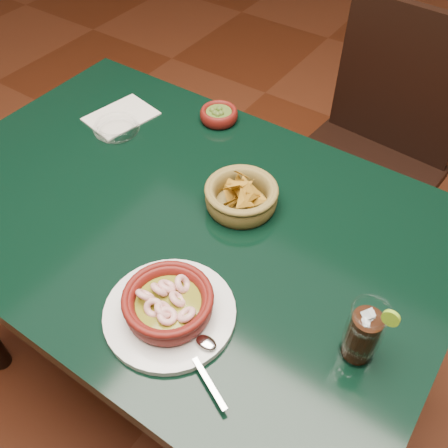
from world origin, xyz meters
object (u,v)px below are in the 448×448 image
Objects in this scene: dining_table at (180,240)px; chip_basket at (241,196)px; shrimp_plate at (169,306)px; dining_chair at (369,154)px; cola_drink at (363,333)px.

dining_table is 6.21× the size of chip_basket.
chip_basket is at bearing 98.97° from shrimp_plate.
shrimp_plate is at bearing -81.03° from chip_basket.
dining_chair reaches higher than shrimp_plate.
chip_basket is (-0.09, -0.62, 0.25)m from dining_chair.
chip_basket is (0.11, 0.09, 0.13)m from dining_table.
cola_drink is (0.36, -0.19, 0.04)m from chip_basket.
chip_basket is at bearing -98.36° from dining_chair.
dining_table is at bearing -138.97° from chip_basket.
shrimp_plate is 0.34m from cola_drink.
dining_chair is 0.67m from chip_basket.
shrimp_plate is at bearing -54.41° from dining_table.
dining_chair is (0.20, 0.71, -0.13)m from dining_table.
dining_chair is 0.90m from cola_drink.
dining_table is 0.75m from dining_chair.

